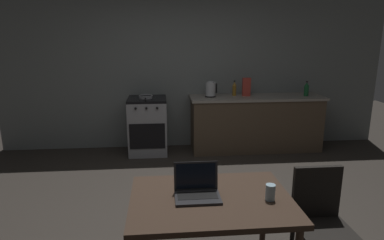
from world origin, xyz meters
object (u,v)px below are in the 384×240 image
laptop (197,190)px  electric_kettle (211,89)px  cereal_box (246,87)px  stove_oven (148,126)px  frying_pan (146,97)px  bottle_b (234,89)px  bottle (306,89)px  dining_table (211,207)px  chair (321,218)px  drinking_glass (270,192)px

laptop → electric_kettle: (0.55, 3.08, 0.23)m
laptop → cereal_box: (1.14, 3.10, 0.26)m
stove_oven → frying_pan: 0.48m
frying_pan → bottle_b: size_ratio=1.61×
bottle → frying_pan: bearing=179.6°
laptop → dining_table: bearing=-12.1°
cereal_box → frying_pan: bearing=-178.2°
chair → laptop: (-0.95, -0.01, 0.28)m
chair → stove_oven: bearing=96.5°
drinking_glass → bottle: bearing=62.7°
electric_kettle → cereal_box: (0.59, 0.02, 0.03)m
chair → frying_pan: frying_pan is taller
drinking_glass → cereal_box: size_ratio=0.38×
cereal_box → bottle: bearing=-4.1°
bottle → bottle_b: bearing=173.6°
stove_oven → bottle_b: 1.53m
stove_oven → drinking_glass: size_ratio=7.90×
chair → electric_kettle: electric_kettle is taller
laptop → bottle_b: bearing=77.6°
laptop → electric_kettle: bearing=84.2°
drinking_glass → bottle_b: (0.45, 3.26, 0.22)m
laptop → bottle: (2.11, 3.03, 0.22)m
electric_kettle → cereal_box: size_ratio=0.84×
frying_pan → drinking_glass: frying_pan is taller
bottle_b → bottle: bearing=-6.4°
dining_table → stove_oven: bearing=100.2°
electric_kettle → drinking_glass: electric_kettle is taller
dining_table → drinking_glass: size_ratio=10.04×
dining_table → electric_kettle: electric_kettle is taller
stove_oven → cereal_box: (1.60, 0.02, 0.60)m
frying_pan → cereal_box: size_ratio=1.34×
bottle → chair: bearing=-111.1°
frying_pan → electric_kettle: bearing=1.7°
stove_oven → frying_pan: bearing=-120.1°
bottle → drinking_glass: bottle is taller
dining_table → bottle: 3.68m
stove_oven → dining_table: (0.56, -3.10, 0.22)m
chair → bottle_b: 3.19m
dining_table → bottle: bearing=56.6°
electric_kettle → bottle: electric_kettle is taller
cereal_box → bottle_b: size_ratio=1.20×
laptop → electric_kettle: electric_kettle is taller
electric_kettle → cereal_box: bearing=2.0°
laptop → frying_pan: (-0.48, 3.05, 0.14)m
bottle → drinking_glass: bearing=-117.3°
electric_kettle → drinking_glass: (-0.05, -3.18, -0.22)m
dining_table → frying_pan: (-0.57, 3.08, 0.26)m
cereal_box → stove_oven: bearing=-179.2°
chair → electric_kettle: (-0.40, 3.07, 0.51)m
frying_pan → cereal_box: (1.61, 0.05, 0.12)m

